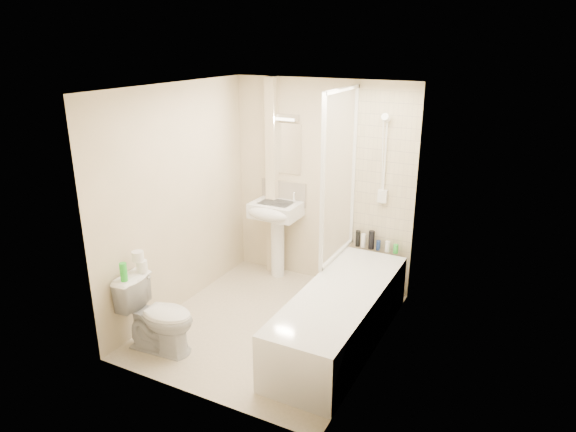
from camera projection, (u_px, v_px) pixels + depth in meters
The scene contains 25 objects.
floor at pixel (270, 325), 5.31m from camera, with size 2.50×2.50×0.00m, color beige.
wall_back at pixel (321, 184), 5.97m from camera, with size 2.20×0.02×2.40m, color beige.
wall_left at pixel (178, 200), 5.39m from camera, with size 0.02×2.50×2.40m, color beige.
wall_right at pixel (380, 234), 4.44m from camera, with size 0.02×2.50×2.40m, color beige.
ceiling at pixel (267, 87), 4.52m from camera, with size 2.20×2.50×0.02m, color white.
tile_back at pixel (385, 173), 5.56m from camera, with size 0.70×0.01×1.75m, color beige.
tile_right at pixel (381, 208), 4.40m from camera, with size 0.01×2.10×1.75m, color beige.
pipe_boxing at pixel (272, 179), 6.18m from camera, with size 0.12×0.12×2.40m, color beige.
splashback at pixel (284, 193), 6.23m from camera, with size 0.60×0.01×0.30m, color beige.
mirror at pixel (283, 148), 6.04m from camera, with size 0.46×0.01×0.60m, color white.
strip_light at pixel (282, 117), 5.90m from camera, with size 0.42×0.07×0.07m, color silver.
bathtub at pixel (340, 315), 4.92m from camera, with size 0.70×2.10×0.55m.
shower_screen at pixel (340, 176), 5.33m from camera, with size 0.04×0.92×1.80m.
shower_fixture at pixel (384, 163), 5.48m from camera, with size 0.10×0.16×0.99m.
pedestal_sink at pixel (275, 219), 6.12m from camera, with size 0.57×0.51×1.09m.
bottle_black_a at pixel (358, 238), 5.85m from camera, with size 0.05×0.05×0.19m, color black.
bottle_white_a at pixel (363, 241), 5.83m from camera, with size 0.05×0.05×0.16m, color white.
bottle_black_b at pixel (371, 240), 5.78m from camera, with size 0.07×0.07×0.21m, color black.
bottle_blue at pixel (378, 245), 5.76m from camera, with size 0.05×0.05×0.11m, color navy.
bottle_white_b at pixel (388, 247), 5.71m from camera, with size 0.06×0.06×0.12m, color white.
bottle_green at pixel (396, 249), 5.68m from camera, with size 0.06×0.06×0.10m, color green.
toilet at pixel (158, 315), 4.79m from camera, with size 0.74×0.46×0.72m, color white.
toilet_roll_lower at pixel (142, 266), 4.83m from camera, with size 0.10×0.10×0.11m, color white.
toilet_roll_upper at pixel (138, 256), 4.79m from camera, with size 0.11×0.11×0.10m, color white.
green_bottle at pixel (124, 272), 4.63m from camera, with size 0.06×0.06×0.17m, color green.
Camera 1 is at (2.28, -4.05, 2.81)m, focal length 32.00 mm.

